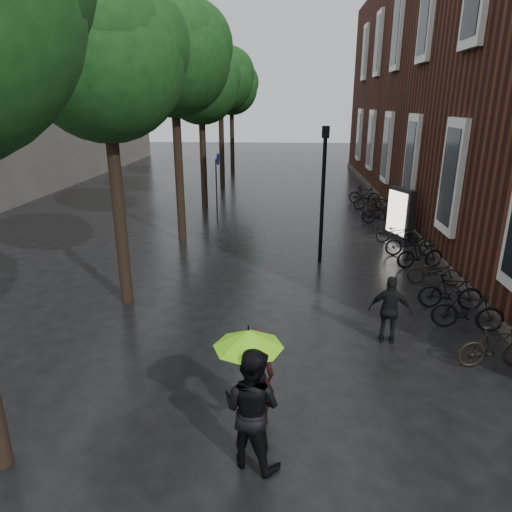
# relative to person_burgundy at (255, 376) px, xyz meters

# --- Properties ---
(brick_building) EXTENTS (10.20, 33.20, 12.00)m
(brick_building) POSITION_rel_person_burgundy_xyz_m (10.68, 17.21, 5.10)
(brick_building) COLOR #38160F
(brick_building) RESTS_ON ground
(street_trees) EXTENTS (4.33, 34.03, 8.91)m
(street_trees) POSITION_rel_person_burgundy_xyz_m (-3.78, 13.66, 5.45)
(street_trees) COLOR black
(street_trees) RESTS_ON ground
(person_burgundy) EXTENTS (0.67, 0.46, 1.78)m
(person_burgundy) POSITION_rel_person_burgundy_xyz_m (0.00, 0.00, 0.00)
(person_burgundy) COLOR black
(person_burgundy) RESTS_ON ground
(person_black) EXTENTS (1.16, 1.06, 1.94)m
(person_black) POSITION_rel_person_burgundy_xyz_m (0.02, -0.94, 0.08)
(person_black) COLOR black
(person_black) RESTS_ON ground
(lime_umbrella) EXTENTS (1.08, 1.08, 1.59)m
(lime_umbrella) POSITION_rel_person_burgundy_xyz_m (-0.06, -0.56, 1.01)
(lime_umbrella) COLOR black
(lime_umbrella) RESTS_ON ground
(pedestrian_walking) EXTENTS (1.00, 0.58, 1.60)m
(pedestrian_walking) POSITION_rel_person_burgundy_xyz_m (2.84, 2.95, -0.09)
(pedestrian_walking) COLOR black
(pedestrian_walking) RESTS_ON ground
(parked_bicycles) EXTENTS (2.01, 16.90, 1.00)m
(parked_bicycles) POSITION_rel_person_burgundy_xyz_m (4.82, 10.30, -0.43)
(parked_bicycles) COLOR black
(parked_bicycles) RESTS_ON ground
(ad_lightbox) EXTENTS (0.31, 1.37, 2.06)m
(ad_lightbox) POSITION_rel_person_burgundy_xyz_m (4.96, 11.45, 0.14)
(ad_lightbox) COLOR black
(ad_lightbox) RESTS_ON ground
(lamp_post) EXTENTS (0.23, 0.23, 4.54)m
(lamp_post) POSITION_rel_person_burgundy_xyz_m (1.64, 8.44, 1.86)
(lamp_post) COLOR black
(lamp_post) RESTS_ON ground
(cycle_sign) EXTENTS (0.16, 0.55, 3.00)m
(cycle_sign) POSITION_rel_person_burgundy_xyz_m (-2.85, 14.80, 1.09)
(cycle_sign) COLOR #262628
(cycle_sign) RESTS_ON ground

